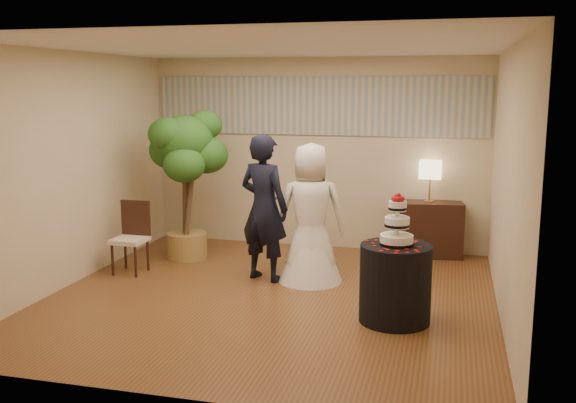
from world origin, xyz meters
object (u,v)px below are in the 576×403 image
(groom, at_px, (264,208))
(table_lamp, at_px, (430,182))
(bride, at_px, (311,213))
(console, at_px, (428,229))
(cake_table, at_px, (395,283))
(wedding_cake, at_px, (397,219))
(side_chair, at_px, (130,238))
(ficus_tree, at_px, (185,184))

(groom, bearing_deg, table_lamp, -120.84)
(bride, relative_size, table_lamp, 2.97)
(groom, bearing_deg, console, -120.84)
(cake_table, xyz_separation_m, table_lamp, (0.22, 2.70, 0.67))
(groom, xyz_separation_m, console, (1.93, 1.63, -0.52))
(wedding_cake, bearing_deg, groom, 147.92)
(console, height_order, side_chair, side_chair)
(console, relative_size, side_chair, 1.02)
(groom, bearing_deg, wedding_cake, 166.97)
(bride, relative_size, console, 1.83)
(cake_table, height_order, side_chair, side_chair)
(table_lamp, bearing_deg, console, 0.00)
(bride, distance_m, console, 2.11)
(table_lamp, bearing_deg, cake_table, -94.76)
(table_lamp, height_order, ficus_tree, ficus_tree)
(bride, distance_m, cake_table, 1.68)
(bride, bearing_deg, ficus_tree, -33.83)
(groom, relative_size, bride, 1.06)
(table_lamp, bearing_deg, ficus_tree, -164.06)
(cake_table, bearing_deg, console, 85.24)
(console, distance_m, ficus_tree, 3.46)
(groom, bearing_deg, bride, -153.28)
(bride, distance_m, wedding_cake, 1.63)
(groom, relative_size, table_lamp, 3.14)
(bride, height_order, ficus_tree, ficus_tree)
(groom, relative_size, wedding_cake, 3.41)
(groom, xyz_separation_m, ficus_tree, (-1.34, 0.69, 0.14))
(cake_table, distance_m, table_lamp, 2.79)
(cake_table, relative_size, console, 0.86)
(wedding_cake, bearing_deg, console, 85.24)
(ficus_tree, bearing_deg, bride, -17.93)
(table_lamp, bearing_deg, side_chair, -154.14)
(bride, bearing_deg, cake_table, 118.80)
(cake_table, height_order, wedding_cake, wedding_cake)
(bride, distance_m, ficus_tree, 2.01)
(console, height_order, table_lamp, table_lamp)
(bride, xyz_separation_m, ficus_tree, (-1.91, 0.62, 0.19))
(cake_table, distance_m, side_chair, 3.58)
(groom, distance_m, cake_table, 2.08)
(console, bearing_deg, wedding_cake, -103.11)
(groom, xyz_separation_m, side_chair, (-1.76, -0.16, -0.45))
(bride, xyz_separation_m, console, (1.36, 1.55, -0.47))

